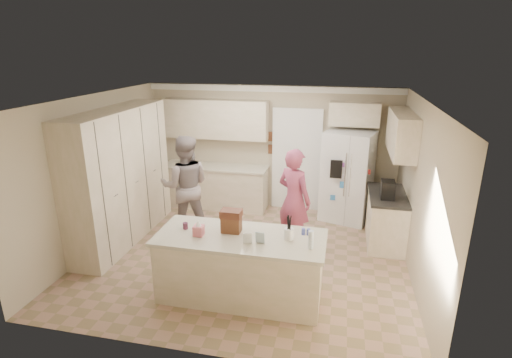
% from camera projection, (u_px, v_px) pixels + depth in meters
% --- Properties ---
extents(floor, '(5.20, 4.60, 0.02)m').
position_uv_depth(floor, '(246.00, 256.00, 6.70)').
color(floor, '#A27C68').
rests_on(floor, ground).
extents(ceiling, '(5.20, 4.60, 0.02)m').
position_uv_depth(ceiling, '(244.00, 98.00, 5.87)').
color(ceiling, white).
rests_on(ceiling, wall_back).
extents(wall_back, '(5.20, 0.02, 2.60)m').
position_uv_depth(wall_back, '(271.00, 148.00, 8.43)').
color(wall_back, '#C0B194').
rests_on(wall_back, ground).
extents(wall_front, '(5.20, 0.02, 2.60)m').
position_uv_depth(wall_front, '(192.00, 253.00, 4.14)').
color(wall_front, '#C0B194').
rests_on(wall_front, ground).
extents(wall_left, '(0.02, 4.60, 2.60)m').
position_uv_depth(wall_left, '(97.00, 172.00, 6.81)').
color(wall_left, '#C0B194').
rests_on(wall_left, ground).
extents(wall_right, '(0.02, 4.60, 2.60)m').
position_uv_depth(wall_right, '(420.00, 195.00, 5.76)').
color(wall_right, '#C0B194').
rests_on(wall_right, ground).
extents(crown_back, '(5.20, 0.08, 0.12)m').
position_uv_depth(crown_back, '(271.00, 89.00, 7.99)').
color(crown_back, white).
rests_on(crown_back, wall_back).
extents(pantry_bank, '(0.60, 2.60, 2.35)m').
position_uv_depth(pantry_bank, '(120.00, 176.00, 6.98)').
color(pantry_bank, beige).
rests_on(pantry_bank, floor).
extents(back_base_cab, '(2.20, 0.60, 0.88)m').
position_uv_depth(back_base_cab, '(216.00, 187.00, 8.64)').
color(back_base_cab, beige).
rests_on(back_base_cab, floor).
extents(back_countertop, '(2.24, 0.63, 0.04)m').
position_uv_depth(back_countertop, '(215.00, 167.00, 8.49)').
color(back_countertop, beige).
rests_on(back_countertop, back_base_cab).
extents(back_upper_cab, '(2.20, 0.35, 0.80)m').
position_uv_depth(back_upper_cab, '(215.00, 119.00, 8.30)').
color(back_upper_cab, beige).
rests_on(back_upper_cab, wall_back).
extents(doorway_opening, '(0.90, 0.06, 2.10)m').
position_uv_depth(doorway_opening, '(296.00, 161.00, 8.37)').
color(doorway_opening, black).
rests_on(doorway_opening, floor).
extents(doorway_casing, '(1.02, 0.03, 2.22)m').
position_uv_depth(doorway_casing, '(296.00, 162.00, 8.34)').
color(doorway_casing, white).
rests_on(doorway_casing, floor).
extents(wall_frame_upper, '(0.15, 0.02, 0.20)m').
position_uv_depth(wall_frame_upper, '(272.00, 137.00, 8.31)').
color(wall_frame_upper, brown).
rests_on(wall_frame_upper, wall_back).
extents(wall_frame_lower, '(0.15, 0.02, 0.20)m').
position_uv_depth(wall_frame_lower, '(272.00, 149.00, 8.39)').
color(wall_frame_lower, brown).
rests_on(wall_frame_lower, wall_back).
extents(refrigerator, '(1.06, 0.93, 1.80)m').
position_uv_depth(refrigerator, '(347.00, 177.00, 7.85)').
color(refrigerator, white).
rests_on(refrigerator, floor).
extents(fridge_seam, '(0.02, 0.02, 1.78)m').
position_uv_depth(fridge_seam, '(347.00, 182.00, 7.52)').
color(fridge_seam, gray).
rests_on(fridge_seam, refrigerator).
extents(fridge_dispenser, '(0.22, 0.03, 0.35)m').
position_uv_depth(fridge_dispenser, '(336.00, 169.00, 7.47)').
color(fridge_dispenser, black).
rests_on(fridge_dispenser, refrigerator).
extents(fridge_handle_l, '(0.02, 0.02, 0.85)m').
position_uv_depth(fridge_handle_l, '(345.00, 175.00, 7.47)').
color(fridge_handle_l, silver).
rests_on(fridge_handle_l, refrigerator).
extents(fridge_handle_r, '(0.02, 0.02, 0.85)m').
position_uv_depth(fridge_handle_r, '(350.00, 175.00, 7.45)').
color(fridge_handle_r, silver).
rests_on(fridge_handle_r, refrigerator).
extents(over_fridge_cab, '(0.95, 0.35, 0.45)m').
position_uv_depth(over_fridge_cab, '(354.00, 114.00, 7.67)').
color(over_fridge_cab, beige).
rests_on(over_fridge_cab, wall_back).
extents(right_base_cab, '(0.60, 1.20, 0.88)m').
position_uv_depth(right_base_cab, '(386.00, 220.00, 7.02)').
color(right_base_cab, beige).
rests_on(right_base_cab, floor).
extents(right_countertop, '(0.63, 1.24, 0.04)m').
position_uv_depth(right_countertop, '(388.00, 195.00, 6.88)').
color(right_countertop, '#2D2B28').
rests_on(right_countertop, right_base_cab).
extents(right_upper_cab, '(0.35, 1.50, 0.70)m').
position_uv_depth(right_upper_cab, '(402.00, 133.00, 6.70)').
color(right_upper_cab, beige).
rests_on(right_upper_cab, wall_right).
extents(coffee_maker, '(0.22, 0.28, 0.30)m').
position_uv_depth(coffee_maker, '(388.00, 190.00, 6.65)').
color(coffee_maker, black).
rests_on(coffee_maker, right_countertop).
extents(island_base, '(2.20, 0.90, 0.88)m').
position_uv_depth(island_base, '(241.00, 268.00, 5.50)').
color(island_base, beige).
rests_on(island_base, floor).
extents(island_top, '(2.28, 0.96, 0.05)m').
position_uv_depth(island_top, '(240.00, 238.00, 5.35)').
color(island_top, beige).
rests_on(island_top, island_base).
extents(utensil_crock, '(0.13, 0.13, 0.15)m').
position_uv_depth(utensil_crock, '(289.00, 234.00, 5.24)').
color(utensil_crock, white).
rests_on(utensil_crock, island_top).
extents(tissue_box, '(0.13, 0.13, 0.14)m').
position_uv_depth(tissue_box, '(199.00, 231.00, 5.34)').
color(tissue_box, '#E06D7B').
rests_on(tissue_box, island_top).
extents(tissue_plume, '(0.08, 0.08, 0.08)m').
position_uv_depth(tissue_plume, '(198.00, 223.00, 5.31)').
color(tissue_plume, white).
rests_on(tissue_plume, tissue_box).
extents(dollhouse_body, '(0.26, 0.18, 0.22)m').
position_uv_depth(dollhouse_body, '(231.00, 224.00, 5.43)').
color(dollhouse_body, brown).
rests_on(dollhouse_body, island_top).
extents(dollhouse_roof, '(0.28, 0.20, 0.10)m').
position_uv_depth(dollhouse_roof, '(231.00, 214.00, 5.38)').
color(dollhouse_roof, '#592D1E').
rests_on(dollhouse_roof, dollhouse_body).
extents(jam_jar, '(0.07, 0.07, 0.09)m').
position_uv_depth(jam_jar, '(185.00, 226.00, 5.54)').
color(jam_jar, '#59263F').
rests_on(jam_jar, island_top).
extents(greeting_card_a, '(0.12, 0.06, 0.16)m').
position_uv_depth(greeting_card_a, '(248.00, 238.00, 5.10)').
color(greeting_card_a, white).
rests_on(greeting_card_a, island_top).
extents(greeting_card_b, '(0.12, 0.05, 0.16)m').
position_uv_depth(greeting_card_b, '(260.00, 238.00, 5.12)').
color(greeting_card_b, silver).
rests_on(greeting_card_b, island_top).
extents(water_bottle, '(0.07, 0.07, 0.24)m').
position_uv_depth(water_bottle, '(311.00, 240.00, 4.98)').
color(water_bottle, silver).
rests_on(water_bottle, island_top).
extents(shaker_salt, '(0.05, 0.05, 0.09)m').
position_uv_depth(shaker_salt, '(303.00, 232.00, 5.37)').
color(shaker_salt, '#434FA6').
rests_on(shaker_salt, island_top).
extents(shaker_pepper, '(0.05, 0.05, 0.09)m').
position_uv_depth(shaker_pepper, '(308.00, 232.00, 5.35)').
color(shaker_pepper, '#434FA6').
rests_on(shaker_pepper, island_top).
extents(teen_boy, '(1.07, 0.94, 1.86)m').
position_uv_depth(teen_boy, '(186.00, 186.00, 7.24)').
color(teen_boy, gray).
rests_on(teen_boy, floor).
extents(teen_girl, '(0.77, 0.69, 1.77)m').
position_uv_depth(teen_girl, '(294.00, 200.00, 6.72)').
color(teen_girl, '#AC4871').
rests_on(teen_girl, floor).
extents(fridge_magnets, '(0.76, 0.02, 1.44)m').
position_uv_depth(fridge_magnets, '(347.00, 183.00, 7.51)').
color(fridge_magnets, tan).
rests_on(fridge_magnets, refrigerator).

